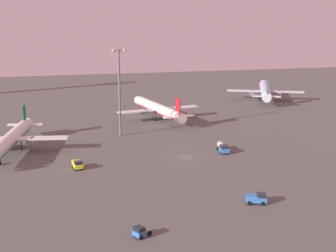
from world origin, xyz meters
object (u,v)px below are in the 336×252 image
(airplane_taxiway_distant, at_px, (158,109))
(cargo_loader, at_px, (77,164))
(baggage_tractor, at_px, (257,198))
(airplane_terminal_side, at_px, (11,139))
(apron_light_east, at_px, (119,87))
(airplane_mid_apron, at_px, (265,91))
(pushback_tug, at_px, (140,232))
(fuel_truck, at_px, (223,147))

(airplane_taxiway_distant, distance_m, cargo_loader, 62.62)
(baggage_tractor, relative_size, cargo_loader, 1.03)
(airplane_terminal_side, relative_size, apron_light_east, 1.45)
(airplane_taxiway_distant, relative_size, airplane_mid_apron, 0.97)
(airplane_mid_apron, relative_size, pushback_tug, 12.03)
(airplane_taxiway_distant, relative_size, apron_light_east, 1.48)
(airplane_terminal_side, distance_m, pushback_tug, 65.78)
(cargo_loader, distance_m, pushback_tug, 41.49)
(airplane_taxiway_distant, height_order, apron_light_east, apron_light_east)
(airplane_mid_apron, bearing_deg, fuel_truck, -99.14)
(airplane_taxiway_distant, relative_size, cargo_loader, 9.38)
(fuel_truck, xyz_separation_m, apron_light_east, (-25.04, 26.37, 14.49))
(airplane_mid_apron, bearing_deg, airplane_terminal_side, -125.96)
(fuel_truck, xyz_separation_m, pushback_tug, (-33.51, -45.27, -0.30))
(fuel_truck, height_order, pushback_tug, fuel_truck)
(fuel_truck, height_order, apron_light_east, apron_light_east)
(airplane_terminal_side, distance_m, apron_light_east, 36.53)
(cargo_loader, bearing_deg, airplane_terminal_side, -60.10)
(airplane_mid_apron, relative_size, cargo_loader, 9.70)
(baggage_tractor, bearing_deg, airplane_terminal_side, -116.45)
(airplane_taxiway_distant, distance_m, pushback_tug, 97.00)
(baggage_tractor, distance_m, cargo_loader, 46.67)
(airplane_terminal_side, relative_size, airplane_taxiway_distant, 0.98)
(airplane_terminal_side, distance_m, airplane_mid_apron, 125.88)
(airplane_terminal_side, bearing_deg, airplane_taxiway_distant, -136.45)
(baggage_tractor, height_order, pushback_tug, baggage_tractor)
(fuel_truck, relative_size, apron_light_east, 0.23)
(airplane_terminal_side, height_order, cargo_loader, airplane_terminal_side)
(airplane_taxiway_distant, xyz_separation_m, apron_light_east, (-18.11, -21.59, 11.82))
(airplane_taxiway_distant, distance_m, fuel_truck, 48.53)
(airplane_terminal_side, relative_size, fuel_truck, 6.23)
(cargo_loader, bearing_deg, baggage_tractor, 126.05)
(airplane_terminal_side, relative_size, airplane_mid_apron, 0.95)
(airplane_mid_apron, xyz_separation_m, pushback_tug, (-85.59, -122.25, -3.35))
(airplane_taxiway_distant, height_order, pushback_tug, airplane_taxiway_distant)
(airplane_taxiway_distant, bearing_deg, baggage_tractor, -100.12)
(baggage_tractor, height_order, fuel_truck, fuel_truck)
(airplane_mid_apron, height_order, baggage_tractor, airplane_mid_apron)
(fuel_truck, bearing_deg, pushback_tug, 60.67)
(pushback_tug, height_order, apron_light_east, apron_light_east)
(fuel_truck, relative_size, pushback_tug, 1.83)
(baggage_tractor, height_order, cargo_loader, same)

